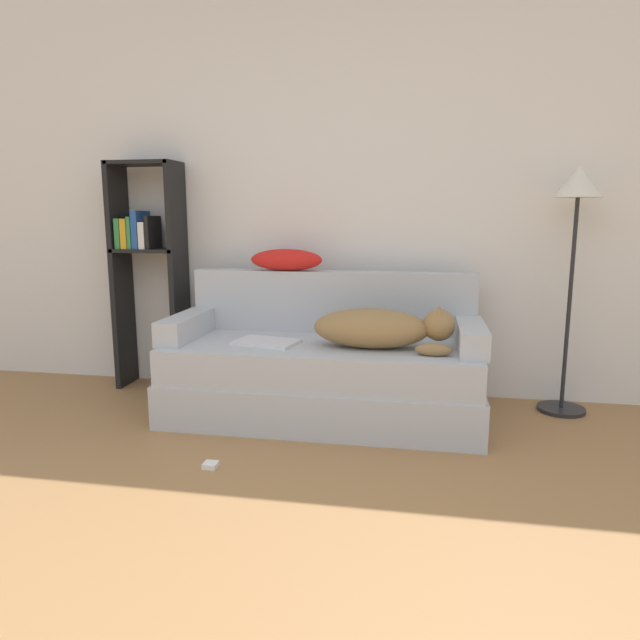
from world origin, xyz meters
name	(u,v)px	position (x,y,z in m)	size (l,w,h in m)	color
wall_back	(332,188)	(0.00, 2.75, 1.35)	(7.37, 0.06, 2.70)	silver
couch	(323,380)	(0.05, 2.16, 0.22)	(1.81, 0.81, 0.45)	#B2B7BC
couch_backrest	(332,301)	(0.05, 2.49, 0.64)	(1.77, 0.15, 0.38)	#B2B7BC
couch_arm_left	(187,326)	(-0.78, 2.15, 0.52)	(0.15, 0.62, 0.14)	#B2B7BC
couch_arm_right	(471,336)	(0.88, 2.15, 0.52)	(0.15, 0.62, 0.14)	#B2B7BC
dog	(380,328)	(0.38, 2.08, 0.56)	(0.78, 0.32, 0.25)	olive
laptop	(266,342)	(-0.27, 2.07, 0.46)	(0.39, 0.30, 0.02)	silver
throw_pillow	(286,260)	(-0.25, 2.48, 0.90)	(0.46, 0.19, 0.14)	red
bookshelf	(147,259)	(-1.24, 2.57, 0.88)	(0.46, 0.26, 1.53)	black
floor_lamp	(576,217)	(1.46, 2.52, 1.17)	(0.28, 0.28, 1.45)	#232326
power_adapter	(211,465)	(-0.35, 1.37, 0.01)	(0.07, 0.07, 0.02)	white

